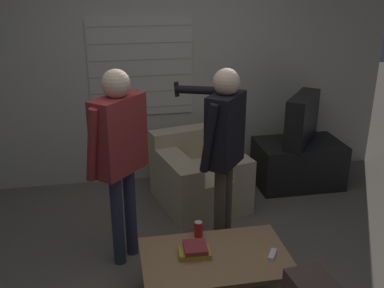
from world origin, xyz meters
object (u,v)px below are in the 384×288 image
object	(u,v)px
person_left_standing	(119,144)
soda_can	(198,229)
spare_remote	(272,254)
book_stack	(195,251)
armchair_beige	(198,175)
tv	(302,119)
person_right_standing	(223,140)
coffee_table	(215,260)

from	to	relation	value
person_left_standing	soda_can	bearing A→B (deg)	-83.44
spare_remote	book_stack	bearing A→B (deg)	-160.41
armchair_beige	book_stack	world-z (taller)	armchair_beige
tv	person_right_standing	xyz separation A→B (m)	(-1.16, -1.05, 0.23)
tv	spare_remote	xyz separation A→B (m)	(-0.98, -1.82, -0.38)
person_left_standing	book_stack	size ratio (longest dim) A/B	6.82
spare_remote	soda_can	bearing A→B (deg)	175.12
coffee_table	book_stack	bearing A→B (deg)	164.94
coffee_table	soda_can	bearing A→B (deg)	104.80
person_right_standing	soda_can	bearing A→B (deg)	-176.45
tv	soda_can	xyz separation A→B (m)	(-1.45, -1.47, -0.33)
armchair_beige	coffee_table	distance (m)	1.55
person_left_standing	book_stack	xyz separation A→B (m)	(0.48, -0.63, -0.61)
coffee_table	soda_can	distance (m)	0.30
person_left_standing	spare_remote	xyz separation A→B (m)	(1.03, -0.75, -0.63)
book_stack	person_left_standing	bearing A→B (deg)	127.34
tv	person_left_standing	xyz separation A→B (m)	(-2.00, -1.07, 0.26)
book_stack	coffee_table	bearing A→B (deg)	-15.06
person_right_standing	soda_can	world-z (taller)	person_right_standing
book_stack	soda_can	bearing A→B (deg)	72.93
armchair_beige	spare_remote	xyz separation A→B (m)	(0.22, -1.62, 0.11)
armchair_beige	soda_can	bearing A→B (deg)	64.98
soda_can	armchair_beige	bearing A→B (deg)	78.79
person_left_standing	book_stack	distance (m)	1.00
soda_can	coffee_table	bearing A→B (deg)	-75.20
coffee_table	tv	size ratio (longest dim) A/B	1.57
person_right_standing	spare_remote	size ratio (longest dim) A/B	12.16
coffee_table	tv	bearing A→B (deg)	51.70
person_left_standing	person_right_standing	distance (m)	0.85
tv	book_stack	distance (m)	2.31
person_left_standing	spare_remote	world-z (taller)	person_left_standing
person_left_standing	person_right_standing	world-z (taller)	person_left_standing
coffee_table	spare_remote	size ratio (longest dim) A/B	8.06
coffee_table	book_stack	distance (m)	0.16
spare_remote	tv	bearing A→B (deg)	93.22
armchair_beige	person_right_standing	size ratio (longest dim) A/B	0.65
armchair_beige	person_left_standing	bearing A→B (deg)	33.32
armchair_beige	soda_can	size ratio (longest dim) A/B	8.33
coffee_table	person_left_standing	world-z (taller)	person_left_standing
tv	book_stack	world-z (taller)	tv
armchair_beige	person_left_standing	distance (m)	1.40
book_stack	tv	bearing A→B (deg)	48.27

